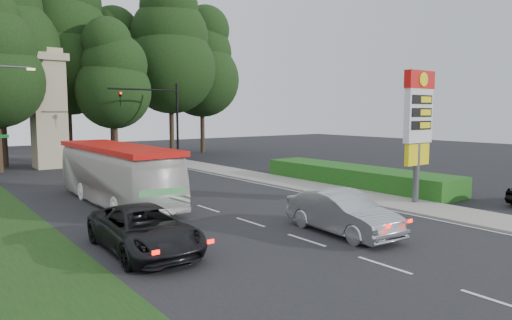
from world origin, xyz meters
TOP-DOWN VIEW (x-y plane):
  - ground at (0.00, 0.00)m, footprint 120.00×120.00m
  - road_surface at (0.00, 12.00)m, footprint 14.00×80.00m
  - sidewalk_right at (8.50, 12.00)m, footprint 3.00×80.00m
  - hedge at (11.50, 8.00)m, footprint 3.00×14.00m
  - gas_station_pylon at (9.20, 1.99)m, footprint 2.10×0.45m
  - traffic_signal_mast at (5.68, 24.00)m, footprint 6.10×0.35m
  - monument at (-2.00, 30.00)m, footprint 3.00×3.00m
  - tree_center_right at (1.00, 35.00)m, footprint 9.24×9.24m
  - tree_east_near at (6.00, 37.00)m, footprint 8.12×8.12m
  - tree_east_mid at (11.00, 33.00)m, footprint 9.52×9.52m
  - tree_far_east at (16.00, 35.00)m, footprint 8.68×8.68m
  - tree_monument_right at (3.50, 29.50)m, footprint 6.72×6.72m
  - transit_bus at (-3.06, 11.54)m, footprint 2.60×10.99m
  - sedan_silver at (1.82, 0.37)m, footprint 2.20×5.23m
  - suv_charcoal at (-5.32, 2.91)m, footprint 2.79×5.67m

SIDE VIEW (x-z plane):
  - ground at x=0.00m, z-range 0.00..0.00m
  - road_surface at x=0.00m, z-range 0.00..0.02m
  - sidewalk_right at x=8.50m, z-range 0.00..0.12m
  - hedge at x=11.50m, z-range 0.00..1.20m
  - suv_charcoal at x=-5.32m, z-range 0.00..1.55m
  - sedan_silver at x=1.82m, z-range 0.00..1.68m
  - transit_bus at x=-3.06m, z-range 0.00..3.06m
  - gas_station_pylon at x=9.20m, z-range 1.02..7.87m
  - traffic_signal_mast at x=5.68m, z-range 1.07..8.27m
  - monument at x=-2.00m, z-range 0.08..10.13m
  - tree_monument_right at x=3.50m, z-range 1.41..14.61m
  - tree_east_near at x=6.00m, z-range 1.71..17.66m
  - tree_far_east at x=16.00m, z-range 1.83..18.88m
  - tree_center_right at x=1.00m, z-range 1.94..20.09m
  - tree_east_mid at x=11.00m, z-range 2.00..20.70m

